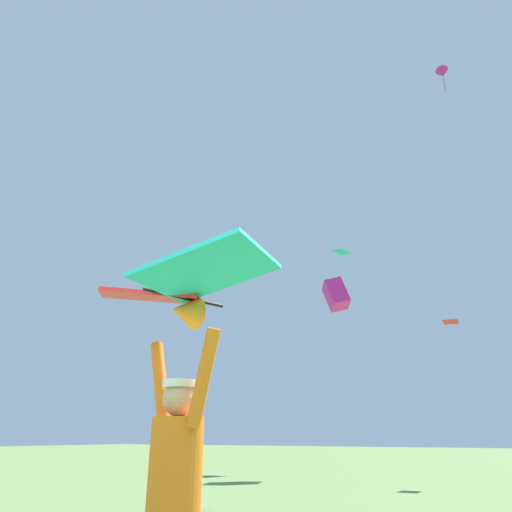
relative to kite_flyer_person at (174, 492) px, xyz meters
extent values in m
cylinder|color=orange|center=(0.00, 0.00, 0.16)|extent=(0.43, 0.43, 0.56)
sphere|color=tan|center=(0.00, 0.00, 0.56)|extent=(0.23, 0.23, 0.23)
cylinder|color=white|center=(0.00, 0.00, 0.65)|extent=(0.31, 0.31, 0.05)
cylinder|color=orange|center=(0.25, -0.08, 0.68)|extent=(0.29, 0.17, 0.62)
cylinder|color=orange|center=(-0.25, 0.08, 0.68)|extent=(0.29, 0.17, 0.62)
cylinder|color=black|center=(0.00, 0.00, 1.25)|extent=(0.23, 0.65, 0.02)
cube|color=#19B2AD|center=(0.35, -0.22, 1.34)|extent=(0.86, 0.76, 0.20)
cube|color=red|center=(-0.41, 0.03, 1.34)|extent=(1.04, 1.03, 0.20)
cone|color=orange|center=(0.00, 0.00, 1.15)|extent=(0.29, 0.27, 0.24)
cone|color=#DB2393|center=(0.79, 21.62, 20.28)|extent=(0.98, 1.04, 0.68)
cylinder|color=#991867|center=(0.79, 21.62, 19.50)|extent=(0.03, 0.03, 1.01)
pyramid|color=red|center=(0.04, 14.13, 3.96)|extent=(0.69, 0.68, 0.15)
pyramid|color=#19B2AD|center=(-5.61, 20.08, 9.72)|extent=(1.11, 1.12, 0.32)
cube|color=#DB2393|center=(-4.42, 15.41, 5.89)|extent=(1.38, 1.16, 1.50)
camera|label=1|loc=(2.06, -2.54, 0.32)|focal=32.56mm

